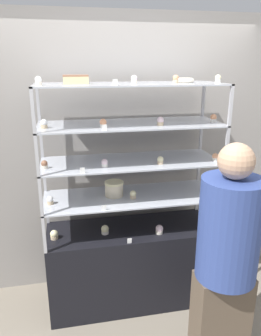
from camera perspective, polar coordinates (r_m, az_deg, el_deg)
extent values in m
plane|color=gray|center=(3.41, 0.00, -21.56)|extent=(20.00, 20.00, 0.00)
cube|color=gray|center=(3.16, -1.49, 1.99)|extent=(8.00, 0.05, 2.60)
cube|color=black|center=(3.18, 0.00, -16.37)|extent=(1.48, 0.54, 0.75)
cube|color=#B7B7BC|center=(3.11, -14.35, -6.60)|extent=(0.02, 0.02, 0.32)
cube|color=#B7B7BC|center=(3.35, 11.49, -4.62)|extent=(0.02, 0.02, 0.32)
cube|color=#B7B7BC|center=(2.65, -14.81, -11.16)|extent=(0.02, 0.02, 0.32)
cube|color=#B7B7BC|center=(2.92, 15.37, -8.35)|extent=(0.02, 0.02, 0.32)
cube|color=#B7BCC6|center=(2.86, 0.00, -4.95)|extent=(1.48, 0.54, 0.01)
cube|color=#B7B7BC|center=(3.00, -14.81, -1.09)|extent=(0.02, 0.02, 0.32)
cube|color=#B7B7BC|center=(3.24, 11.83, 0.55)|extent=(0.02, 0.02, 0.32)
cube|color=#B7B7BC|center=(2.52, -15.37, -4.83)|extent=(0.02, 0.02, 0.32)
cube|color=#B7B7BC|center=(2.80, 15.90, -2.53)|extent=(0.02, 0.02, 0.32)
cube|color=#B7BCC6|center=(2.75, 0.00, 1.14)|extent=(1.48, 0.54, 0.01)
cube|color=#B7B7BC|center=(2.92, -15.30, 4.80)|extent=(0.02, 0.02, 0.32)
cube|color=#B7B7BC|center=(3.17, 12.19, 6.02)|extent=(0.02, 0.02, 0.32)
cube|color=#B7B7BC|center=(2.42, -15.98, 2.12)|extent=(0.02, 0.02, 0.32)
cube|color=#B7B7BC|center=(2.71, 16.46, 3.75)|extent=(0.02, 0.02, 0.32)
cube|color=#B7BCC6|center=(2.68, 0.00, 7.63)|extent=(1.48, 0.54, 0.01)
cube|color=#B7B7BC|center=(2.86, -15.82, 10.97)|extent=(0.02, 0.02, 0.32)
cube|color=#B7B7BC|center=(3.12, 12.57, 11.71)|extent=(0.02, 0.02, 0.32)
cube|color=#B7B7BC|center=(2.35, -16.64, 9.54)|extent=(0.02, 0.02, 0.32)
cube|color=#B7B7BC|center=(2.66, 17.06, 10.37)|extent=(0.02, 0.02, 0.32)
cube|color=#B7BCC6|center=(2.64, 0.00, 14.41)|extent=(1.48, 0.54, 0.01)
cylinder|color=beige|center=(2.84, -2.87, -3.81)|extent=(0.16, 0.16, 0.11)
cylinder|color=#F4EAB2|center=(2.81, -2.89, -2.59)|extent=(0.16, 0.16, 0.02)
cube|color=#DBBC84|center=(2.58, -9.52, 14.86)|extent=(0.19, 0.12, 0.06)
cube|color=#8C5B42|center=(2.58, -9.56, 15.59)|extent=(0.19, 0.12, 0.01)
cylinder|color=#CCB28C|center=(2.89, -13.12, -11.66)|extent=(0.06, 0.06, 0.03)
sphere|color=#F4EAB2|center=(2.88, -13.17, -11.10)|extent=(0.07, 0.07, 0.07)
cylinder|color=beige|center=(2.91, -4.46, -11.07)|extent=(0.06, 0.06, 0.03)
sphere|color=#F4EAB2|center=(2.89, -4.47, -10.51)|extent=(0.07, 0.07, 0.07)
cylinder|color=beige|center=(2.91, 5.02, -11.03)|extent=(0.06, 0.06, 0.03)
sphere|color=silver|center=(2.90, 5.04, -10.47)|extent=(0.07, 0.07, 0.07)
cylinder|color=white|center=(3.13, 12.46, -9.23)|extent=(0.06, 0.06, 0.03)
sphere|color=#E5996B|center=(3.12, 12.50, -8.70)|extent=(0.07, 0.07, 0.07)
cube|color=white|center=(2.75, -0.17, -12.57)|extent=(0.04, 0.00, 0.04)
cylinder|color=#CCB28C|center=(2.76, -13.79, -5.85)|extent=(0.05, 0.05, 0.03)
sphere|color=white|center=(2.75, -13.83, -5.29)|extent=(0.05, 0.05, 0.05)
cylinder|color=#CCB28C|center=(2.79, 0.45, -5.04)|extent=(0.05, 0.05, 0.03)
sphere|color=#F4EAB2|center=(2.78, 0.45, -4.48)|extent=(0.05, 0.05, 0.05)
cylinder|color=beige|center=(2.93, 13.76, -4.49)|extent=(0.05, 0.05, 0.03)
sphere|color=silver|center=(2.91, 13.81, -3.96)|extent=(0.05, 0.05, 0.05)
cube|color=white|center=(2.58, -4.66, -6.91)|extent=(0.04, 0.00, 0.04)
cylinder|color=beige|center=(2.63, -14.73, 0.20)|extent=(0.05, 0.05, 0.03)
sphere|color=#8C5B42|center=(2.62, -14.77, 0.76)|extent=(0.05, 0.05, 0.05)
cylinder|color=white|center=(2.59, -4.53, 0.47)|extent=(0.05, 0.05, 0.03)
sphere|color=silver|center=(2.58, -4.55, 1.04)|extent=(0.05, 0.05, 0.05)
cylinder|color=#CCB28C|center=(2.67, 5.20, 0.97)|extent=(0.05, 0.05, 0.03)
sphere|color=#F4EAB2|center=(2.66, 5.22, 1.52)|extent=(0.05, 0.05, 0.05)
cylinder|color=white|center=(2.84, 14.49, 1.49)|extent=(0.05, 0.05, 0.03)
sphere|color=#E5996B|center=(2.83, 14.53, 2.01)|extent=(0.05, 0.05, 0.05)
cube|color=white|center=(2.45, -8.35, -0.44)|extent=(0.04, 0.00, 0.04)
cylinder|color=#CCB28C|center=(2.56, -14.81, 7.02)|extent=(0.05, 0.05, 0.03)
sphere|color=white|center=(2.55, -14.86, 7.63)|extent=(0.05, 0.05, 0.05)
cylinder|color=white|center=(2.51, -4.77, 7.34)|extent=(0.05, 0.05, 0.03)
sphere|color=#E5996B|center=(2.50, -4.79, 7.96)|extent=(0.05, 0.05, 0.05)
cylinder|color=#CCB28C|center=(2.60, 5.22, 7.70)|extent=(0.05, 0.05, 0.03)
sphere|color=silver|center=(2.60, 5.24, 8.31)|extent=(0.05, 0.05, 0.05)
cylinder|color=white|center=(2.82, 14.21, 8.03)|extent=(0.05, 0.05, 0.03)
sphere|color=#E5996B|center=(2.82, 14.25, 8.59)|extent=(0.05, 0.05, 0.05)
cube|color=white|center=(2.39, -4.55, 7.03)|extent=(0.04, 0.00, 0.04)
cylinder|color=beige|center=(2.46, -15.73, 13.99)|extent=(0.04, 0.04, 0.03)
sphere|color=white|center=(2.46, -15.78, 14.60)|extent=(0.05, 0.05, 0.05)
cylinder|color=beige|center=(2.57, 0.64, 14.76)|extent=(0.04, 0.04, 0.03)
sphere|color=silver|center=(2.57, 0.64, 15.35)|extent=(0.05, 0.05, 0.05)
cylinder|color=#CCB28C|center=(2.67, 7.89, 14.71)|extent=(0.04, 0.04, 0.03)
sphere|color=#E5996B|center=(2.67, 7.91, 15.28)|extent=(0.05, 0.05, 0.05)
cylinder|color=white|center=(2.79, 14.96, 14.42)|extent=(0.04, 0.04, 0.03)
sphere|color=#F4EAB2|center=(2.79, 15.00, 14.97)|extent=(0.05, 0.05, 0.05)
cube|color=white|center=(2.36, -2.69, 14.67)|extent=(0.04, 0.00, 0.04)
torus|color=#EFE5CC|center=(2.78, 9.55, 14.84)|extent=(0.14, 0.14, 0.04)
cube|color=brown|center=(2.65, 15.25, -24.59)|extent=(0.38, 0.21, 0.80)
cylinder|color=#33478C|center=(2.23, 16.81, -10.22)|extent=(0.40, 0.40, 0.69)
sphere|color=tan|center=(2.06, 17.94, 1.14)|extent=(0.22, 0.22, 0.22)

